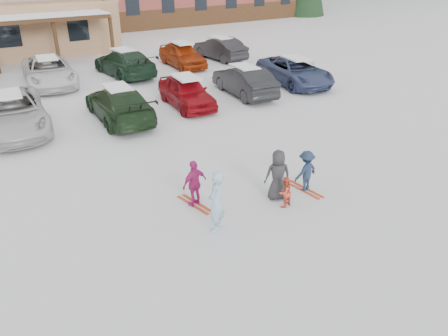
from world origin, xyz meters
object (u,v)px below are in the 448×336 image
child_navy (306,171)px  toddler_red (285,192)px  parked_car_10 (49,71)px  parked_car_13 (220,48)px  child_magenta (195,183)px  bystander_dark (278,175)px  parked_car_2 (11,113)px  parked_car_4 (186,92)px  parked_car_3 (119,104)px  parked_car_12 (182,55)px  parked_car_5 (244,81)px  adult_skier (216,202)px  parked_car_11 (124,63)px  lamp_post (104,7)px  parked_car_6 (295,71)px

child_navy → toddler_red: bearing=13.8°
parked_car_10 → parked_car_13: 11.34m
parked_car_13 → child_magenta: bearing=50.8°
child_navy → bystander_dark: (-1.05, 0.06, 0.12)m
parked_car_2 → parked_car_4: 7.59m
parked_car_3 → parked_car_12: parked_car_12 is taller
toddler_red → parked_car_4: bearing=-110.8°
parked_car_2 → parked_car_5: size_ratio=1.26×
parked_car_10 → parked_car_2: bearing=-108.4°
bystander_dark → parked_car_5: size_ratio=0.35×
adult_skier → parked_car_3: (0.71, 9.52, -0.13)m
parked_car_4 → child_magenta: bearing=-111.4°
bystander_dark → parked_car_5: (5.03, 9.27, -0.04)m
child_magenta → parked_car_12: bearing=-126.8°
parked_car_5 → parked_car_13: parked_car_5 is taller
toddler_red → parked_car_11: size_ratio=0.18×
toddler_red → child_magenta: 2.61m
lamp_post → parked_car_10: bearing=-129.4°
bystander_dark → parked_car_11: 16.30m
parked_car_3 → parked_car_11: size_ratio=0.97×
child_magenta → parked_car_6: parked_car_6 is taller
lamp_post → parked_car_5: 14.27m
parked_car_4 → parked_car_5: bearing=5.5°
parked_car_13 → parked_car_3: bearing=32.8°
child_navy → parked_car_10: bearing=-82.6°
parked_car_2 → parked_car_13: bearing=30.2°
lamp_post → parked_car_2: bearing=-122.4°
toddler_red → parked_car_2: 12.02m
child_magenta → parked_car_4: bearing=-126.9°
parked_car_11 → parked_car_12: size_ratio=1.19×
child_magenta → lamp_post: bearing=-113.3°
adult_skier → child_magenta: bearing=-133.0°
parked_car_12 → parked_car_3: bearing=-130.8°
lamp_post → parked_car_4: (-0.74, -13.89, -2.46)m
bystander_dark → parked_car_11: size_ratio=0.30×
bystander_dark → parked_car_4: bearing=-79.1°
toddler_red → parked_car_6: 13.28m
bystander_dark → parked_car_12: (5.11, 16.49, -0.03)m
toddler_red → parked_car_5: 11.03m
adult_skier → parked_car_2: adult_skier is taller
parked_car_2 → child_magenta: bearing=-64.6°
parked_car_3 → parked_car_4: parked_car_3 is taller
lamp_post → parked_car_6: 15.08m
child_navy → parked_car_13: size_ratio=0.30×
toddler_red → parked_car_5: size_ratio=0.21×
adult_skier → parked_car_10: bearing=-126.0°
child_navy → parked_car_2: 12.26m
parked_car_12 → bystander_dark: bearing=-105.7°
parked_car_4 → parked_car_5: (3.35, 0.07, 0.03)m
parked_car_2 → parked_car_4: (7.54, -0.86, -0.08)m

